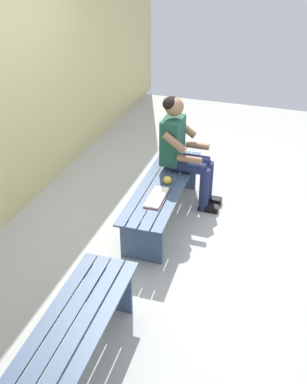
{
  "coord_description": "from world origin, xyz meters",
  "views": [
    {
      "loc": [
        4.03,
        1.24,
        2.83
      ],
      "look_at": [
        0.75,
        0.15,
        0.79
      ],
      "focal_mm": 43.35,
      "sensor_mm": 36.0,
      "label": 1
    }
  ],
  "objects": [
    {
      "name": "ground_plane",
      "position": [
        1.08,
        1.0,
        -0.02
      ],
      "size": [
        10.0,
        7.0,
        0.04
      ],
      "primitive_type": "cube",
      "color": "#B2B2AD"
    },
    {
      "name": "bench_near",
      "position": [
        0.0,
        0.0,
        0.34
      ],
      "size": [
        1.73,
        0.51,
        0.44
      ],
      "rotation": [
        0.0,
        0.0,
        0.03
      ],
      "color": "#384C6B",
      "rests_on": "ground"
    },
    {
      "name": "bench_far",
      "position": [
        2.16,
        0.0,
        0.34
      ],
      "size": [
        1.72,
        0.51,
        0.44
      ],
      "rotation": [
        0.0,
        0.0,
        0.03
      ],
      "color": "#384C6B",
      "rests_on": "ground"
    },
    {
      "name": "person_seated",
      "position": [
        -0.41,
        0.1,
        0.68
      ],
      "size": [
        0.5,
        0.69,
        1.25
      ],
      "color": "#1E513D",
      "rests_on": "ground"
    },
    {
      "name": "apple",
      "position": [
        -0.02,
        0.05,
        0.49
      ],
      "size": [
        0.09,
        0.09,
        0.09
      ],
      "primitive_type": "sphere",
      "color": "gold",
      "rests_on": "bench_near"
    },
    {
      "name": "book_open",
      "position": [
        0.3,
        0.03,
        0.45
      ],
      "size": [
        0.42,
        0.17,
        0.02
      ],
      "rotation": [
        0.0,
        0.0,
        0.03
      ],
      "color": "white",
      "rests_on": "bench_near"
    }
  ]
}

